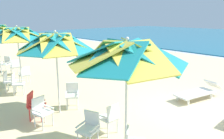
{
  "coord_description": "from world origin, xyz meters",
  "views": [
    {
      "loc": [
        3.28,
        -6.41,
        3.11
      ],
      "look_at": [
        -3.09,
        -0.6,
        1.0
      ],
      "focal_mm": 35.24,
      "sensor_mm": 36.0,
      "label": 1
    }
  ],
  "objects_px": {
    "beach_umbrella_1": "(56,43)",
    "plastic_chair_3": "(41,110)",
    "plastic_chair_7": "(25,74)",
    "plastic_chair_6": "(17,83)",
    "beach_umbrella_0": "(127,54)",
    "plastic_chair_2": "(110,117)",
    "sun_lounger_1": "(199,92)",
    "plastic_chair_10": "(6,63)",
    "plastic_chair_8": "(9,80)",
    "plastic_chair_5": "(35,104)",
    "beach_umbrella_2": "(17,34)",
    "plastic_chair_0": "(89,127)",
    "plastic_chair_4": "(72,93)",
    "plastic_chair_9": "(15,66)"
  },
  "relations": [
    {
      "from": "plastic_chair_10",
      "to": "sun_lounger_1",
      "type": "distance_m",
      "value": 10.31
    },
    {
      "from": "plastic_chair_0",
      "to": "sun_lounger_1",
      "type": "distance_m",
      "value": 5.01
    },
    {
      "from": "plastic_chair_7",
      "to": "plastic_chair_6",
      "type": "bearing_deg",
      "value": -33.39
    },
    {
      "from": "plastic_chair_4",
      "to": "plastic_chair_5",
      "type": "bearing_deg",
      "value": -88.87
    },
    {
      "from": "plastic_chair_5",
      "to": "plastic_chair_7",
      "type": "height_order",
      "value": "same"
    },
    {
      "from": "plastic_chair_4",
      "to": "plastic_chair_9",
      "type": "bearing_deg",
      "value": 179.19
    },
    {
      "from": "beach_umbrella_1",
      "to": "sun_lounger_1",
      "type": "distance_m",
      "value": 5.59
    },
    {
      "from": "plastic_chair_2",
      "to": "beach_umbrella_1",
      "type": "bearing_deg",
      "value": -170.82
    },
    {
      "from": "plastic_chair_5",
      "to": "beach_umbrella_2",
      "type": "bearing_deg",
      "value": 165.44
    },
    {
      "from": "plastic_chair_2",
      "to": "plastic_chair_8",
      "type": "distance_m",
      "value": 5.46
    },
    {
      "from": "plastic_chair_3",
      "to": "plastic_chair_5",
      "type": "relative_size",
      "value": 1.0
    },
    {
      "from": "beach_umbrella_0",
      "to": "beach_umbrella_2",
      "type": "distance_m",
      "value": 6.54
    },
    {
      "from": "plastic_chair_7",
      "to": "plastic_chair_2",
      "type": "bearing_deg",
      "value": -0.43
    },
    {
      "from": "plastic_chair_0",
      "to": "beach_umbrella_1",
      "type": "distance_m",
      "value": 2.85
    },
    {
      "from": "plastic_chair_3",
      "to": "plastic_chair_8",
      "type": "bearing_deg",
      "value": 175.14
    },
    {
      "from": "plastic_chair_4",
      "to": "plastic_chair_6",
      "type": "relative_size",
      "value": 1.0
    },
    {
      "from": "beach_umbrella_0",
      "to": "plastic_chair_6",
      "type": "distance_m",
      "value": 6.01
    },
    {
      "from": "plastic_chair_0",
      "to": "beach_umbrella_2",
      "type": "bearing_deg",
      "value": 174.91
    },
    {
      "from": "plastic_chair_3",
      "to": "beach_umbrella_2",
      "type": "distance_m",
      "value": 4.51
    },
    {
      "from": "plastic_chair_3",
      "to": "plastic_chair_7",
      "type": "relative_size",
      "value": 1.0
    },
    {
      "from": "beach_umbrella_0",
      "to": "plastic_chair_0",
      "type": "xyz_separation_m",
      "value": [
        -0.84,
        -0.4,
        -1.84
      ]
    },
    {
      "from": "beach_umbrella_1",
      "to": "plastic_chair_10",
      "type": "height_order",
      "value": "beach_umbrella_1"
    },
    {
      "from": "plastic_chair_2",
      "to": "beach_umbrella_2",
      "type": "xyz_separation_m",
      "value": [
        -5.63,
        -0.23,
        1.85
      ]
    },
    {
      "from": "plastic_chair_6",
      "to": "plastic_chair_10",
      "type": "bearing_deg",
      "value": 167.77
    },
    {
      "from": "beach_umbrella_0",
      "to": "plastic_chair_6",
      "type": "height_order",
      "value": "beach_umbrella_0"
    },
    {
      "from": "plastic_chair_5",
      "to": "beach_umbrella_2",
      "type": "distance_m",
      "value": 4.01
    },
    {
      "from": "beach_umbrella_2",
      "to": "plastic_chair_9",
      "type": "xyz_separation_m",
      "value": [
        -2.33,
        0.54,
        -1.85
      ]
    },
    {
      "from": "plastic_chair_2",
      "to": "sun_lounger_1",
      "type": "relative_size",
      "value": 0.39
    },
    {
      "from": "plastic_chair_3",
      "to": "plastic_chair_10",
      "type": "distance_m",
      "value": 7.61
    },
    {
      "from": "plastic_chair_9",
      "to": "plastic_chair_0",
      "type": "bearing_deg",
      "value": -7.44
    },
    {
      "from": "plastic_chair_9",
      "to": "sun_lounger_1",
      "type": "distance_m",
      "value": 9.22
    },
    {
      "from": "beach_umbrella_0",
      "to": "plastic_chair_8",
      "type": "height_order",
      "value": "beach_umbrella_0"
    },
    {
      "from": "plastic_chair_7",
      "to": "plastic_chair_10",
      "type": "height_order",
      "value": "same"
    },
    {
      "from": "plastic_chair_6",
      "to": "plastic_chair_7",
      "type": "bearing_deg",
      "value": 146.61
    },
    {
      "from": "plastic_chair_0",
      "to": "plastic_chair_7",
      "type": "bearing_deg",
      "value": 172.63
    },
    {
      "from": "plastic_chair_2",
      "to": "plastic_chair_7",
      "type": "height_order",
      "value": "same"
    },
    {
      "from": "plastic_chair_6",
      "to": "sun_lounger_1",
      "type": "height_order",
      "value": "plastic_chair_6"
    },
    {
      "from": "plastic_chair_5",
      "to": "plastic_chair_4",
      "type": "bearing_deg",
      "value": 91.13
    },
    {
      "from": "plastic_chair_4",
      "to": "beach_umbrella_2",
      "type": "bearing_deg",
      "value": -172.31
    },
    {
      "from": "beach_umbrella_1",
      "to": "plastic_chair_5",
      "type": "relative_size",
      "value": 3.11
    },
    {
      "from": "beach_umbrella_1",
      "to": "plastic_chair_3",
      "type": "xyz_separation_m",
      "value": [
        0.47,
        -0.82,
        -1.8
      ]
    },
    {
      "from": "plastic_chair_9",
      "to": "beach_umbrella_0",
      "type": "bearing_deg",
      "value": -4.18
    },
    {
      "from": "plastic_chair_2",
      "to": "plastic_chair_3",
      "type": "height_order",
      "value": "same"
    },
    {
      "from": "beach_umbrella_1",
      "to": "beach_umbrella_0",
      "type": "bearing_deg",
      "value": 0.07
    },
    {
      "from": "plastic_chair_10",
      "to": "plastic_chair_6",
      "type": "bearing_deg",
      "value": -12.23
    },
    {
      "from": "plastic_chair_4",
      "to": "beach_umbrella_1",
      "type": "bearing_deg",
      "value": -78.88
    },
    {
      "from": "beach_umbrella_0",
      "to": "beach_umbrella_1",
      "type": "bearing_deg",
      "value": -179.93
    },
    {
      "from": "sun_lounger_1",
      "to": "plastic_chair_8",
      "type": "bearing_deg",
      "value": -138.49
    },
    {
      "from": "plastic_chair_3",
      "to": "plastic_chair_10",
      "type": "height_order",
      "value": "same"
    },
    {
      "from": "beach_umbrella_1",
      "to": "plastic_chair_8",
      "type": "height_order",
      "value": "beach_umbrella_1"
    }
  ]
}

